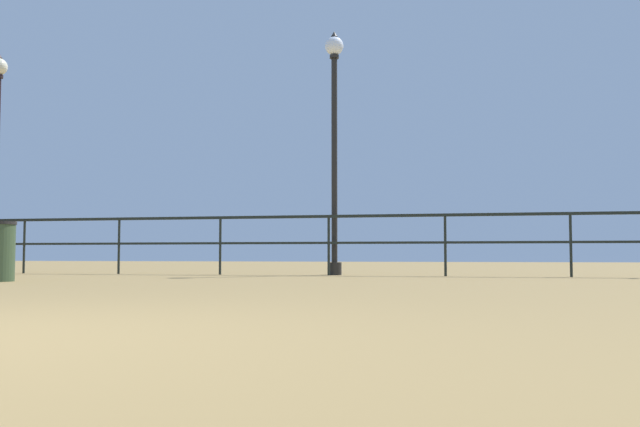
% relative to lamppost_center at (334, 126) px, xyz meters
% --- Properties ---
extents(pier_railing, '(19.74, 0.05, 1.04)m').
position_rel_lamppost_center_xyz_m(pier_railing, '(-0.05, -0.23, -1.86)').
color(pier_railing, black).
rests_on(pier_railing, ground_plane).
extents(lamppost_center, '(0.33, 0.33, 4.32)m').
position_rel_lamppost_center_xyz_m(lamppost_center, '(0.00, 0.00, 0.00)').
color(lamppost_center, black).
rests_on(lamppost_center, ground_plane).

